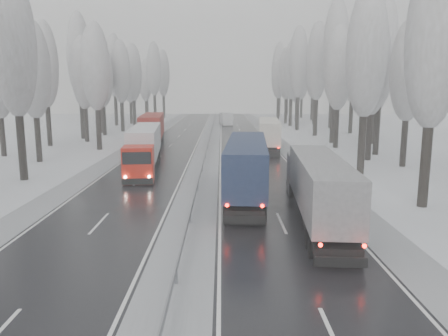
{
  "coord_description": "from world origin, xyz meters",
  "views": [
    {
      "loc": [
        1.8,
        -12.17,
        7.57
      ],
      "look_at": [
        1.97,
        17.85,
        2.2
      ],
      "focal_mm": 35.0,
      "sensor_mm": 36.0,
      "label": 1
    }
  ],
  "objects_px": {
    "truck_grey_tarp": "(317,183)",
    "truck_red_white": "(144,145)",
    "truck_blue_box": "(247,163)",
    "truck_cream_box": "(269,132)",
    "box_truck_distant": "(226,119)",
    "truck_red_red": "(152,129)"
  },
  "relations": [
    {
      "from": "box_truck_distant",
      "to": "truck_red_white",
      "type": "xyz_separation_m",
      "value": [
        -8.39,
        -54.11,
        0.94
      ]
    },
    {
      "from": "truck_cream_box",
      "to": "truck_blue_box",
      "type": "bearing_deg",
      "value": -95.03
    },
    {
      "from": "truck_red_white",
      "to": "truck_red_red",
      "type": "height_order",
      "value": "truck_red_red"
    },
    {
      "from": "truck_blue_box",
      "to": "truck_cream_box",
      "type": "bearing_deg",
      "value": 84.47
    },
    {
      "from": "box_truck_distant",
      "to": "truck_red_white",
      "type": "distance_m",
      "value": 54.76
    },
    {
      "from": "truck_blue_box",
      "to": "truck_cream_box",
      "type": "distance_m",
      "value": 25.35
    },
    {
      "from": "truck_blue_box",
      "to": "truck_red_white",
      "type": "distance_m",
      "value": 14.44
    },
    {
      "from": "truck_grey_tarp",
      "to": "truck_red_red",
      "type": "height_order",
      "value": "truck_red_red"
    },
    {
      "from": "truck_red_red",
      "to": "truck_blue_box",
      "type": "bearing_deg",
      "value": -73.21
    },
    {
      "from": "truck_grey_tarp",
      "to": "truck_red_white",
      "type": "distance_m",
      "value": 21.41
    },
    {
      "from": "truck_grey_tarp",
      "to": "box_truck_distant",
      "type": "height_order",
      "value": "truck_grey_tarp"
    },
    {
      "from": "box_truck_distant",
      "to": "truck_blue_box",
      "type": "bearing_deg",
      "value": -95.86
    },
    {
      "from": "truck_grey_tarp",
      "to": "box_truck_distant",
      "type": "relative_size",
      "value": 2.0
    },
    {
      "from": "truck_cream_box",
      "to": "truck_red_white",
      "type": "bearing_deg",
      "value": -129.54
    },
    {
      "from": "truck_blue_box",
      "to": "truck_red_red",
      "type": "relative_size",
      "value": 0.97
    },
    {
      "from": "truck_cream_box",
      "to": "box_truck_distant",
      "type": "xyz_separation_m",
      "value": [
        -5.08,
        40.21,
        -0.87
      ]
    },
    {
      "from": "truck_blue_box",
      "to": "truck_red_red",
      "type": "height_order",
      "value": "truck_red_red"
    },
    {
      "from": "truck_grey_tarp",
      "to": "truck_red_white",
      "type": "height_order",
      "value": "truck_red_white"
    },
    {
      "from": "truck_grey_tarp",
      "to": "truck_cream_box",
      "type": "distance_m",
      "value": 30.92
    },
    {
      "from": "truck_grey_tarp",
      "to": "truck_cream_box",
      "type": "relative_size",
      "value": 0.99
    },
    {
      "from": "truck_cream_box",
      "to": "truck_red_red",
      "type": "xyz_separation_m",
      "value": [
        -15.35,
        2.53,
        0.24
      ]
    },
    {
      "from": "truck_blue_box",
      "to": "truck_red_red",
      "type": "xyz_separation_m",
      "value": [
        -11.12,
        27.52,
        0.09
      ]
    }
  ]
}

